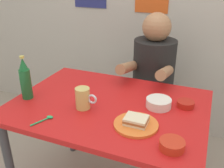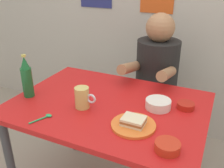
% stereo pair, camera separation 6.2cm
% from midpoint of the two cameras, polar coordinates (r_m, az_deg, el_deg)
% --- Properties ---
extents(dining_table, '(1.10, 0.80, 0.74)m').
position_cam_midpoint_polar(dining_table, '(1.50, -1.92, -7.51)').
color(dining_table, red).
rests_on(dining_table, ground).
extents(stool, '(0.34, 0.34, 0.45)m').
position_cam_midpoint_polar(stool, '(2.13, 7.91, -6.53)').
color(stool, '#4C4C51').
rests_on(stool, ground).
extents(person_seated, '(0.33, 0.56, 0.72)m').
position_cam_midpoint_polar(person_seated, '(1.94, 8.53, 3.91)').
color(person_seated, black).
rests_on(person_seated, stool).
extents(plate_orange, '(0.22, 0.22, 0.01)m').
position_cam_midpoint_polar(plate_orange, '(1.25, 4.04, -9.19)').
color(plate_orange, orange).
rests_on(plate_orange, dining_table).
extents(sandwich, '(0.11, 0.09, 0.04)m').
position_cam_midpoint_polar(sandwich, '(1.24, 4.07, -8.23)').
color(sandwich, beige).
rests_on(sandwich, plate_orange).
extents(beer_mug, '(0.13, 0.08, 0.12)m').
position_cam_midpoint_polar(beer_mug, '(1.38, -7.85, -3.25)').
color(beer_mug, '#D1BC66').
rests_on(beer_mug, dining_table).
extents(beer_bottle, '(0.06, 0.06, 0.26)m').
position_cam_midpoint_polar(beer_bottle, '(1.55, -20.18, 0.94)').
color(beer_bottle, '#19602D').
rests_on(beer_bottle, dining_table).
extents(sambal_bowl_red, '(0.10, 0.10, 0.03)m').
position_cam_midpoint_polar(sambal_bowl_red, '(1.45, 15.21, -4.35)').
color(sambal_bowl_red, '#B21E14').
rests_on(sambal_bowl_red, dining_table).
extents(rice_bowl_white, '(0.14, 0.14, 0.05)m').
position_cam_midpoint_polar(rice_bowl_white, '(1.42, 9.33, -4.19)').
color(rice_bowl_white, silver).
rests_on(rice_bowl_white, dining_table).
extents(sauce_bowl_chili, '(0.11, 0.11, 0.04)m').
position_cam_midpoint_polar(sauce_bowl_chili, '(1.12, 11.90, -13.31)').
color(sauce_bowl_chili, red).
rests_on(sauce_bowl_chili, dining_table).
extents(spoon, '(0.07, 0.11, 0.01)m').
position_cam_midpoint_polar(spoon, '(1.35, -16.05, -7.62)').
color(spoon, '#26A559').
rests_on(spoon, dining_table).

